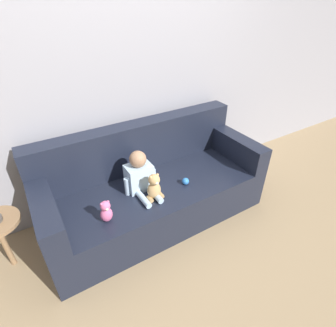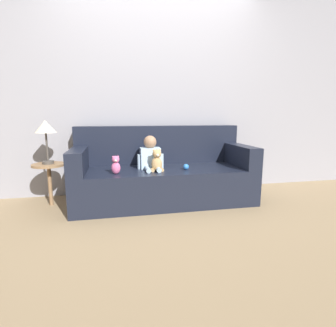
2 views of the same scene
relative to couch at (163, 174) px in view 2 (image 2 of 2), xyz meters
name	(u,v)px [view 2 (image 2 of 2)]	position (x,y,z in m)	size (l,w,h in m)	color
ground_plane	(164,201)	(0.00, -0.06, -0.30)	(12.00, 12.00, 0.00)	#9E8460
wall_back	(156,89)	(0.00, 0.43, 1.00)	(8.00, 0.05, 2.60)	#93939E
couch	(163,174)	(0.00, 0.00, 0.00)	(1.98, 0.81, 0.85)	black
person_baby	(150,155)	(-0.15, -0.07, 0.24)	(0.29, 0.36, 0.36)	silver
teddy_bear_brown	(157,161)	(-0.10, -0.24, 0.20)	(0.14, 0.11, 0.23)	tan
plush_toy_side	(116,165)	(-0.53, -0.28, 0.18)	(0.09, 0.09, 0.19)	#DB6699
toy_ball	(186,167)	(0.22, -0.22, 0.12)	(0.06, 0.06, 0.06)	#337FDB
side_table	(47,143)	(-1.24, 0.06, 0.38)	(0.34, 0.34, 0.92)	#93704C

